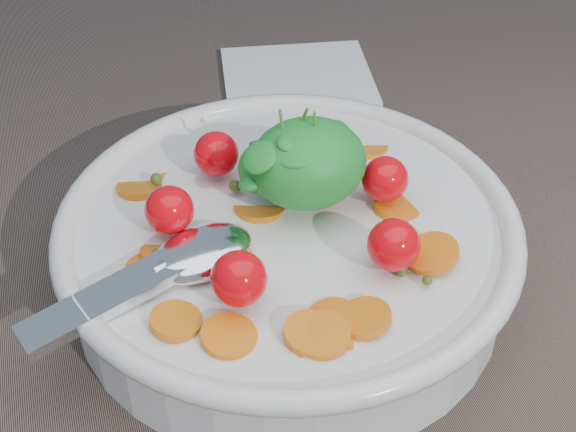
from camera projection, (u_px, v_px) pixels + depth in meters
name	position (u px, v px, depth m)	size (l,w,h in m)	color
ground	(315.00, 283.00, 0.54)	(6.00, 6.00, 0.00)	#6E5A4E
bowl	(287.00, 244.00, 0.52)	(0.32, 0.30, 0.13)	silver
napkin	(298.00, 77.00, 0.75)	(0.14, 0.12, 0.01)	white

